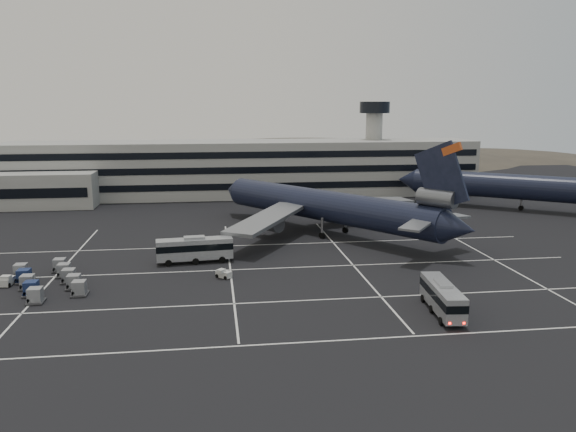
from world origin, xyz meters
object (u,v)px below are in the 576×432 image
object	(u,v)px
trijet_main	(328,206)
uld_cluster	(49,279)
bus_near	(442,296)
tug_a	(7,281)
bus_far	(195,248)

from	to	relation	value
trijet_main	uld_cluster	size ratio (longest dim) A/B	3.10
bus_near	tug_a	bearing A→B (deg)	167.81
bus_near	bus_far	distance (m)	37.63
bus_near	bus_far	size ratio (longest dim) A/B	0.92
trijet_main	bus_far	distance (m)	28.32
uld_cluster	trijet_main	bearing A→B (deg)	30.04
tug_a	uld_cluster	bearing A→B (deg)	-1.32
uld_cluster	tug_a	bearing A→B (deg)	171.78
trijet_main	tug_a	size ratio (longest dim) A/B	19.87
bus_far	uld_cluster	size ratio (longest dim) A/B	0.72
bus_near	uld_cluster	world-z (taller)	bus_near
trijet_main	tug_a	distance (m)	53.16
bus_near	uld_cluster	bearing A→B (deg)	166.75
bus_near	tug_a	distance (m)	55.00
trijet_main	bus_far	xyz separation A→B (m)	(-23.44, -15.59, -3.07)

